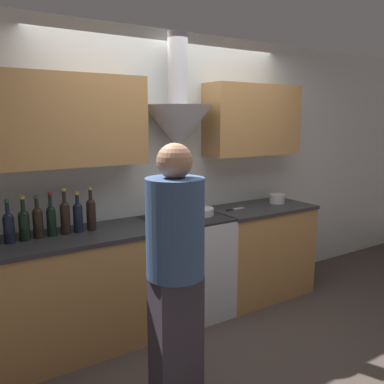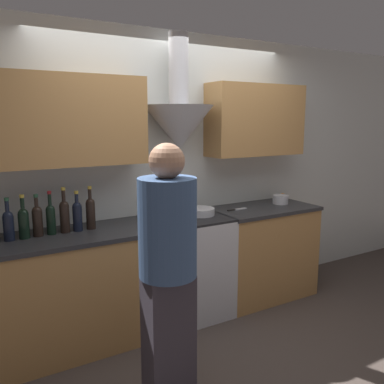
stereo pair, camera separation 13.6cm
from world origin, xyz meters
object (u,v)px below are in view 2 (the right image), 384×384
object	(u,v)px
wine_bottle_4	(37,219)
wine_bottle_6	(64,215)
wine_bottle_8	(91,212)
orange_fruit	(282,197)
wine_bottle_7	(77,215)
saucepan	(280,199)
person_foreground_left	(168,269)
mixing_bowl	(201,212)
stove_range	(186,267)
wine_bottle_2	(8,224)
stock_pot	(169,211)
wine_bottle_5	(51,217)
wine_bottle_3	(24,221)

from	to	relation	value
wine_bottle_4	wine_bottle_6	xyz separation A→B (m)	(0.20, -0.00, 0.01)
wine_bottle_8	orange_fruit	size ratio (longest dim) A/B	4.16
wine_bottle_6	wine_bottle_7	world-z (taller)	wine_bottle_6
saucepan	orange_fruit	bearing A→B (deg)	39.91
wine_bottle_6	person_foreground_left	world-z (taller)	person_foreground_left
wine_bottle_4	mixing_bowl	world-z (taller)	wine_bottle_4
mixing_bowl	stove_range	bearing A→B (deg)	-174.66
wine_bottle_2	stock_pot	bearing A→B (deg)	-1.40
stove_range	wine_bottle_6	bearing A→B (deg)	176.69
wine_bottle_5	wine_bottle_7	world-z (taller)	wine_bottle_5
wine_bottle_6	stock_pot	distance (m)	0.90
stove_range	person_foreground_left	size ratio (longest dim) A/B	0.56
wine_bottle_5	wine_bottle_7	size ratio (longest dim) A/B	1.05
wine_bottle_2	wine_bottle_8	xyz separation A→B (m)	(0.61, 0.01, 0.02)
wine_bottle_3	wine_bottle_4	size ratio (longest dim) A/B	1.03
stock_pot	person_foreground_left	bearing A→B (deg)	-117.77
wine_bottle_8	saucepan	bearing A→B (deg)	-1.06
wine_bottle_7	mixing_bowl	xyz separation A→B (m)	(1.12, -0.04, -0.10)
stock_pot	mixing_bowl	bearing A→B (deg)	-0.50
wine_bottle_7	stock_pot	distance (m)	0.80
wine_bottle_4	saucepan	world-z (taller)	wine_bottle_4
wine_bottle_6	orange_fruit	size ratio (longest dim) A/B	4.27
wine_bottle_7	orange_fruit	xyz separation A→B (m)	(2.24, 0.07, -0.09)
orange_fruit	mixing_bowl	bearing A→B (deg)	-174.05
wine_bottle_5	wine_bottle_7	xyz separation A→B (m)	(0.20, -0.01, 0.00)
stove_range	wine_bottle_5	size ratio (longest dim) A/B	2.78
stove_range	wine_bottle_7	size ratio (longest dim) A/B	2.92
wine_bottle_2	stock_pot	xyz separation A→B (m)	(1.30, -0.03, -0.05)
wine_bottle_4	stock_pot	world-z (taller)	wine_bottle_4
stove_range	wine_bottle_6	distance (m)	1.22
wine_bottle_5	wine_bottle_6	xyz separation A→B (m)	(0.10, -0.00, 0.01)
wine_bottle_4	wine_bottle_5	distance (m)	0.10
wine_bottle_8	stock_pot	world-z (taller)	wine_bottle_8
wine_bottle_7	saucepan	distance (m)	2.11
wine_bottle_2	wine_bottle_4	size ratio (longest dim) A/B	0.99
wine_bottle_3	saucepan	distance (m)	2.51
wine_bottle_2	saucepan	xyz separation A→B (m)	(2.61, -0.02, -0.08)
wine_bottle_6	saucepan	distance (m)	2.21
wine_bottle_6	person_foreground_left	bearing A→B (deg)	-72.42
orange_fruit	wine_bottle_2	bearing A→B (deg)	-178.29
wine_bottle_7	saucepan	size ratio (longest dim) A/B	1.98
wine_bottle_2	person_foreground_left	world-z (taller)	person_foreground_left
stove_range	wine_bottle_3	xyz separation A→B (m)	(-1.36, 0.05, 0.59)
wine_bottle_3	wine_bottle_6	xyz separation A→B (m)	(0.30, 0.01, 0.01)
wine_bottle_4	wine_bottle_6	distance (m)	0.20
wine_bottle_2	orange_fruit	distance (m)	2.74
wine_bottle_3	wine_bottle_7	world-z (taller)	wine_bottle_3
stock_pot	person_foreground_left	size ratio (longest dim) A/B	0.14
wine_bottle_8	orange_fruit	world-z (taller)	wine_bottle_8
person_foreground_left	wine_bottle_3	bearing A→B (deg)	120.95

